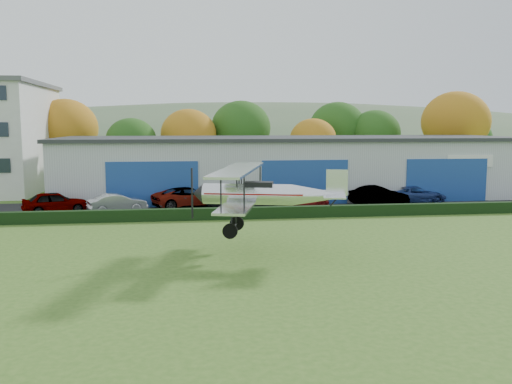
{
  "coord_description": "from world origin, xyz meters",
  "views": [
    {
      "loc": [
        -4.64,
        -20.13,
        6.47
      ],
      "look_at": [
        -0.56,
        10.08,
        2.62
      ],
      "focal_mm": 37.99,
      "sensor_mm": 36.0,
      "label": 1
    }
  ],
  "objects": [
    {
      "name": "ground",
      "position": [
        0.0,
        0.0,
        0.0
      ],
      "size": [
        300.0,
        300.0,
        0.0
      ],
      "primitive_type": "plane",
      "color": "#3B631F",
      "rests_on": "ground"
    },
    {
      "name": "apron",
      "position": [
        3.0,
        21.0,
        0.03
      ],
      "size": [
        48.0,
        9.0,
        0.05
      ],
      "primitive_type": "cube",
      "color": "black",
      "rests_on": "ground"
    },
    {
      "name": "hedge",
      "position": [
        3.0,
        16.2,
        0.4
      ],
      "size": [
        46.0,
        0.6,
        0.8
      ],
      "primitive_type": "cube",
      "color": "black",
      "rests_on": "ground"
    },
    {
      "name": "hangar",
      "position": [
        5.0,
        27.98,
        2.66
      ],
      "size": [
        40.6,
        12.6,
        5.3
      ],
      "color": "#B2B7BC",
      "rests_on": "ground"
    },
    {
      "name": "tree_belt",
      "position": [
        0.85,
        40.62,
        5.61
      ],
      "size": [
        75.7,
        13.22,
        10.12
      ],
      "color": "#3D2614",
      "rests_on": "ground"
    },
    {
      "name": "distant_hills",
      "position": [
        -4.38,
        140.0,
        -13.05
      ],
      "size": [
        430.0,
        196.0,
        56.0
      ],
      "color": "#4C6642",
      "rests_on": "ground"
    },
    {
      "name": "car_0",
      "position": [
        -13.95,
        20.41,
        0.82
      ],
      "size": [
        4.86,
        3.25,
        1.54
      ],
      "primitive_type": "imported",
      "rotation": [
        0.0,
        0.0,
        1.92
      ],
      "color": "gray",
      "rests_on": "apron"
    },
    {
      "name": "car_1",
      "position": [
        -9.43,
        19.82,
        0.74
      ],
      "size": [
        4.43,
        2.86,
        1.38
      ],
      "primitive_type": "imported",
      "rotation": [
        0.0,
        0.0,
        1.94
      ],
      "color": "silver",
      "rests_on": "apron"
    },
    {
      "name": "car_2",
      "position": [
        -4.25,
        21.66,
        0.83
      ],
      "size": [
        6.17,
        4.51,
        1.56
      ],
      "primitive_type": "imported",
      "rotation": [
        0.0,
        0.0,
        1.96
      ],
      "color": "gray",
      "rests_on": "apron"
    },
    {
      "name": "car_3",
      "position": [
        -0.13,
        20.94,
        0.88
      ],
      "size": [
        5.86,
        2.72,
        1.66
      ],
      "primitive_type": "imported",
      "rotation": [
        0.0,
        0.0,
        1.5
      ],
      "color": "black",
      "rests_on": "apron"
    },
    {
      "name": "car_4",
      "position": [
        4.63,
        20.78,
        0.73
      ],
      "size": [
        4.16,
        2.02,
        1.37
      ],
      "primitive_type": "imported",
      "rotation": [
        0.0,
        0.0,
        1.47
      ],
      "color": "maroon",
      "rests_on": "apron"
    },
    {
      "name": "car_5",
      "position": [
        10.76,
        20.84,
        0.81
      ],
      "size": [
        4.68,
        1.83,
        1.52
      ],
      "primitive_type": "imported",
      "rotation": [
        0.0,
        0.0,
        1.52
      ],
      "color": "gray",
      "rests_on": "apron"
    },
    {
      "name": "car_6",
      "position": [
        14.2,
        21.56,
        0.72
      ],
      "size": [
        4.87,
        2.32,
        1.34
      ],
      "primitive_type": "imported",
      "rotation": [
        0.0,
        0.0,
        1.55
      ],
      "color": "navy",
      "rests_on": "apron"
    },
    {
      "name": "biplane",
      "position": [
        -0.89,
        5.9,
        3.14
      ],
      "size": [
        7.78,
        8.82,
        3.29
      ],
      "rotation": [
        0.0,
        0.0,
        -0.26
      ],
      "color": "silver"
    }
  ]
}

